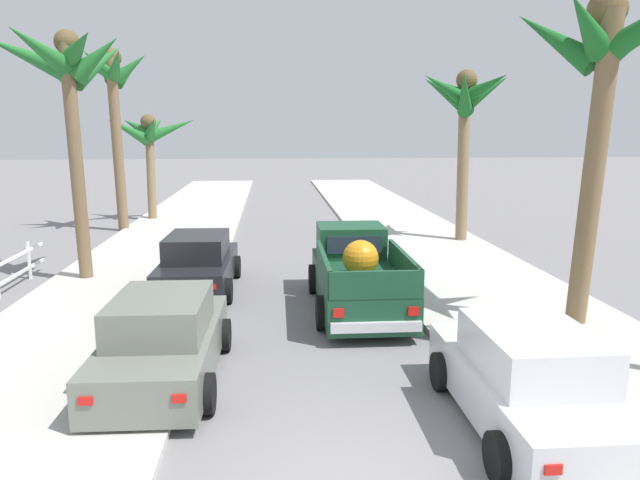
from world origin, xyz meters
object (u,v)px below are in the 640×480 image
object	(u,v)px
car_left_mid	(528,381)
palm_tree_right_fore	(149,135)
palm_tree_right_back	(67,77)
car_right_near	(163,341)
palm_tree_left_mid	(604,68)
palm_tree_right_mid	(113,87)
car_left_near	(198,264)
palm_tree_left_back	(464,104)
pickup_truck	(357,275)

from	to	relation	value
car_left_mid	palm_tree_right_fore	bearing A→B (deg)	114.32
palm_tree_right_back	car_right_near	bearing A→B (deg)	-63.26
palm_tree_left_mid	palm_tree_right_mid	world-z (taller)	palm_tree_right_mid
palm_tree_right_back	palm_tree_right_fore	bearing A→B (deg)	91.21
car_right_near	palm_tree_right_back	xyz separation A→B (m)	(-3.47, 6.89, 4.95)
car_left_near	palm_tree_right_fore	xyz separation A→B (m)	(-3.61, 12.60, 3.28)
palm_tree_right_fore	palm_tree_right_mid	world-z (taller)	palm_tree_right_mid
car_left_near	palm_tree_left_back	xyz separation A→B (m)	(9.15, 6.15, 4.49)
car_right_near	palm_tree_left_back	world-z (taller)	palm_tree_left_back
car_left_mid	palm_tree_left_mid	distance (m)	6.99
car_right_near	car_left_near	bearing A→B (deg)	90.97
palm_tree_right_fore	palm_tree_left_back	distance (m)	14.35
palm_tree_right_fore	palm_tree_left_mid	bearing A→B (deg)	-53.13
palm_tree_right_fore	car_right_near	bearing A→B (deg)	-78.60
pickup_truck	car_left_near	distance (m)	4.45
palm_tree_right_mid	palm_tree_right_back	xyz separation A→B (m)	(0.98, -8.52, -0.29)
palm_tree_right_mid	palm_tree_right_fore	bearing A→B (deg)	76.24
pickup_truck	car_left_near	bearing A→B (deg)	155.53
palm_tree_left_mid	palm_tree_right_mid	size ratio (longest dim) A/B	0.93
pickup_truck	palm_tree_right_mid	distance (m)	15.09
car_right_near	palm_tree_right_mid	size ratio (longest dim) A/B	0.57
palm_tree_right_mid	palm_tree_left_back	size ratio (longest dim) A/B	1.16
palm_tree_right_mid	car_left_near	bearing A→B (deg)	-65.56
car_left_near	palm_tree_right_mid	bearing A→B (deg)	114.44
pickup_truck	car_left_near	world-z (taller)	pickup_truck
car_left_mid	palm_tree_right_fore	xyz separation A→B (m)	(-9.28, 20.53, 3.28)
palm_tree_left_mid	palm_tree_left_back	xyz separation A→B (m)	(0.42, 10.00, -0.30)
car_left_near	pickup_truck	bearing A→B (deg)	-24.47
car_right_near	palm_tree_right_back	size ratio (longest dim) A/B	0.62
palm_tree_right_mid	palm_tree_right_back	size ratio (longest dim) A/B	1.09
car_left_near	car_left_mid	bearing A→B (deg)	-54.47
car_left_mid	palm_tree_right_mid	world-z (taller)	palm_tree_right_mid
car_left_near	car_left_mid	distance (m)	9.74
palm_tree_left_back	palm_tree_right_back	bearing A→B (deg)	-157.89
pickup_truck	car_right_near	bearing A→B (deg)	-134.76
car_right_near	palm_tree_right_back	world-z (taller)	palm_tree_right_back
car_left_mid	palm_tree_right_mid	size ratio (longest dim) A/B	0.57
car_left_near	palm_tree_right_fore	world-z (taller)	palm_tree_right_fore
car_left_near	palm_tree_left_back	world-z (taller)	palm_tree_left_back
palm_tree_right_back	palm_tree_left_back	bearing A→B (deg)	22.11
car_left_near	car_left_mid	world-z (taller)	same
palm_tree_left_mid	car_right_near	bearing A→B (deg)	-167.13
car_right_near	palm_tree_left_mid	size ratio (longest dim) A/B	0.61
car_left_mid	palm_tree_right_fore	world-z (taller)	palm_tree_right_fore
car_left_near	palm_tree_left_mid	size ratio (longest dim) A/B	0.61
palm_tree_right_mid	palm_tree_left_back	xyz separation A→B (m)	(13.50, -3.43, -0.76)
palm_tree_right_mid	palm_tree_left_mid	bearing A→B (deg)	-45.77
palm_tree_right_back	car_left_mid	bearing A→B (deg)	-44.86
palm_tree_right_fore	palm_tree_right_back	world-z (taller)	palm_tree_right_back
car_right_near	palm_tree_left_back	size ratio (longest dim) A/B	0.67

